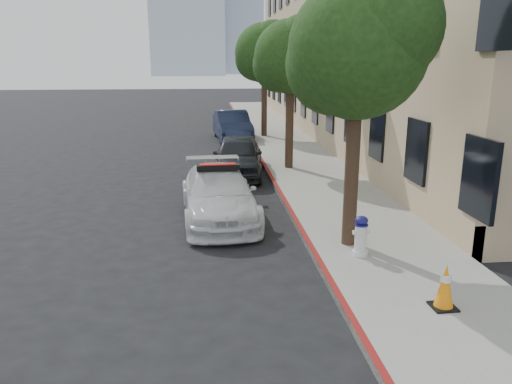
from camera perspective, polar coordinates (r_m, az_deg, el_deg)
The scene contains 12 objects.
ground at distance 12.69m, azimuth -4.81°, elevation -3.75°, with size 120.00×120.00×0.00m, color black.
sidewalk at distance 22.69m, azimuth 3.86°, elevation 4.82°, with size 3.20×50.00×0.15m, color gray.
curb_strip at distance 22.49m, azimuth -0.03°, elevation 4.76°, with size 0.12×50.00×0.15m, color maroon.
building at distance 28.60m, azimuth 13.91°, elevation 16.43°, with size 8.00×36.00×10.00m, color tan.
tree_near at distance 10.47m, azimuth 11.77°, elevation 15.83°, with size 2.92×2.82×5.62m.
tree_mid at distance 18.27m, azimuth 4.08°, elevation 15.24°, with size 2.77×2.64×5.43m.
tree_far at distance 26.19m, azimuth 1.04°, elevation 15.67°, with size 3.10×3.00×5.81m.
police_car at distance 12.99m, azimuth -4.29°, elevation -0.24°, with size 2.10×4.63×1.47m.
parked_car_mid at distance 17.82m, azimuth -2.06°, elevation 4.14°, with size 1.69×4.21×1.43m, color black.
parked_car_far at distance 25.86m, azimuth -2.74°, elevation 7.60°, with size 1.59×4.56×1.50m, color #161D38.
fire_hydrant at distance 10.42m, azimuth 11.88°, elevation -4.98°, with size 0.36×0.33×0.85m.
traffic_cone at distance 8.70m, azimuth 20.80°, elevation -10.06°, with size 0.40×0.40×0.75m.
Camera 1 is at (-0.14, -12.02, 4.06)m, focal length 35.00 mm.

